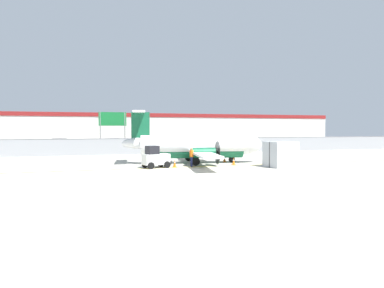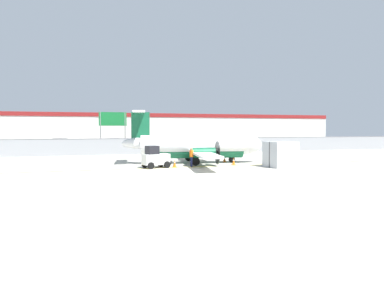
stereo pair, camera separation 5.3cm
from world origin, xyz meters
TOP-DOWN VIEW (x-y plane):
  - ground_plane at (0.00, 2.00)m, footprint 140.00×140.00m
  - perimeter_fence at (0.00, 18.00)m, footprint 98.00×0.10m
  - parking_lot_strip at (0.00, 29.50)m, footprint 98.00×17.00m
  - background_building at (0.00, 47.99)m, footprint 91.00×8.10m
  - commuter_airplane at (0.52, 5.02)m, footprint 13.57×16.07m
  - baggage_tug at (-4.09, 2.24)m, footprint 2.54×1.88m
  - ground_crew_worker at (-0.92, 2.20)m, footprint 0.45×0.53m
  - cargo_container at (6.43, -0.17)m, footprint 2.69×2.36m
  - traffic_cone_near_left at (6.31, 1.42)m, footprint 0.36×0.36m
  - traffic_cone_near_right at (3.38, 5.17)m, footprint 0.36×0.36m
  - traffic_cone_far_left at (3.24, 2.60)m, footprint 0.36×0.36m
  - traffic_cone_far_right at (-2.41, 2.28)m, footprint 0.36×0.36m
  - parked_car_0 at (-14.07, 34.53)m, footprint 4.30×2.21m
  - parked_car_1 at (-10.86, 28.34)m, footprint 4.33×2.27m
  - parked_car_2 at (-5.79, 33.63)m, footprint 4.38×2.40m
  - parked_car_3 at (0.44, 29.11)m, footprint 4.23×2.05m
  - parked_car_4 at (5.34, 26.39)m, footprint 4.20×2.00m
  - parked_car_5 at (8.54, 26.11)m, footprint 4.37×2.38m
  - parked_car_6 at (14.35, 30.30)m, footprint 4.38×2.42m
  - highway_sign at (-6.43, 20.33)m, footprint 3.60×0.14m

SIDE VIEW (x-z plane):
  - ground_plane at x=0.00m, z-range 0.00..0.01m
  - parking_lot_strip at x=0.00m, z-range 0.00..0.12m
  - traffic_cone_near_left at x=6.31m, z-range -0.01..0.63m
  - traffic_cone_near_right at x=3.38m, z-range -0.01..0.63m
  - traffic_cone_far_left at x=3.24m, z-range -0.01..0.63m
  - traffic_cone_far_right at x=-2.41m, z-range -0.01..0.63m
  - baggage_tug at x=-4.09m, z-range -0.08..1.80m
  - parked_car_0 at x=-14.07m, z-range 0.10..1.68m
  - parked_car_1 at x=-10.86m, z-range 0.10..1.68m
  - parked_car_2 at x=-5.79m, z-range 0.10..1.68m
  - parked_car_3 at x=0.44m, z-range 0.10..1.68m
  - parked_car_4 at x=5.34m, z-range 0.10..1.68m
  - parked_car_5 at x=8.54m, z-range 0.10..1.68m
  - parked_car_6 at x=14.35m, z-range 0.10..1.68m
  - ground_crew_worker at x=-0.92m, z-range 0.10..1.80m
  - cargo_container at x=6.43m, z-range 0.00..2.20m
  - perimeter_fence at x=0.00m, z-range 0.07..2.17m
  - commuter_airplane at x=0.52m, z-range -0.86..4.06m
  - background_building at x=0.00m, z-range 0.01..6.51m
  - highway_sign at x=-6.43m, z-range 1.39..6.89m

